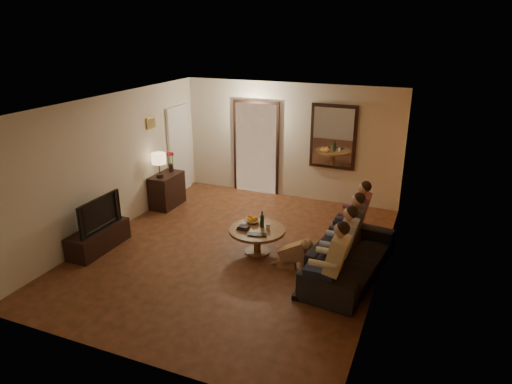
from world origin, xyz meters
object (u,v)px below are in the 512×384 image
at_px(table_lamp, 159,165).
at_px(sofa, 350,257).
at_px(tv, 95,213).
at_px(wine_bottle, 262,219).
at_px(person_b, 341,248).
at_px(tv_stand, 99,239).
at_px(dog, 293,252).
at_px(person_a, 332,266).
at_px(bowl, 253,221).
at_px(coffee_table, 257,241).
at_px(dresser, 167,190).
at_px(laptop, 256,236).
at_px(person_d, 356,219).
at_px(person_c, 349,232).

distance_m(table_lamp, sofa, 4.52).
xyz_separation_m(tv, wine_bottle, (2.70, 1.05, -0.09)).
xyz_separation_m(sofa, person_b, (-0.10, -0.30, 0.28)).
height_order(tv_stand, dog, dog).
xyz_separation_m(person_a, bowl, (-1.73, 1.27, -0.12)).
bearing_deg(tv, coffee_table, -70.32).
bearing_deg(person_b, wine_bottle, 159.99).
height_order(dresser, tv_stand, dresser).
bearing_deg(dog, bowl, 142.59).
bearing_deg(person_b, table_lamp, 160.31).
distance_m(dresser, table_lamp, 0.67).
bearing_deg(table_lamp, sofa, -15.64).
height_order(tv, laptop, tv).
relative_size(person_b, laptop, 3.65).
distance_m(tv_stand, coffee_table, 2.82).
relative_size(dresser, person_d, 0.68).
height_order(person_c, coffee_table, person_c).
distance_m(dog, laptop, 0.66).
xyz_separation_m(table_lamp, tv_stand, (0.00, -2.01, -0.79)).
relative_size(sofa, person_d, 1.84).
height_order(dresser, person_a, person_a).
bearing_deg(laptop, sofa, -6.91).
bearing_deg(tv_stand, dog, 11.43).
bearing_deg(tv_stand, tv, 0.00).
bearing_deg(sofa, laptop, 102.70).
height_order(person_b, coffee_table, person_b).
xyz_separation_m(sofa, coffee_table, (-1.65, 0.15, -0.10)).
distance_m(tv_stand, wine_bottle, 2.93).
bearing_deg(tv, person_c, -75.31).
bearing_deg(dog, tv, -178.20).
relative_size(tv, wine_bottle, 3.27).
distance_m(person_b, coffee_table, 1.66).
bearing_deg(person_a, bowl, 143.81).
xyz_separation_m(person_d, coffee_table, (-1.55, -0.75, -0.38)).
distance_m(person_d, wine_bottle, 1.64).
xyz_separation_m(table_lamp, person_c, (4.21, -0.91, -0.39)).
bearing_deg(dog, dresser, 145.92).
relative_size(dresser, table_lamp, 1.51).
relative_size(tv_stand, person_d, 1.01).
height_order(tv_stand, sofa, sofa).
relative_size(person_a, person_d, 1.00).
bearing_deg(dog, person_d, 41.70).
bearing_deg(laptop, table_lamp, 142.27).
height_order(person_b, dog, person_b).
bearing_deg(bowl, dog, -27.79).
height_order(tv_stand, laptop, laptop).
xyz_separation_m(tv, person_c, (4.21, 1.10, -0.10)).
relative_size(coffee_table, laptop, 2.97).
xyz_separation_m(table_lamp, person_d, (4.21, -0.31, -0.39)).
distance_m(person_a, bowl, 2.15).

